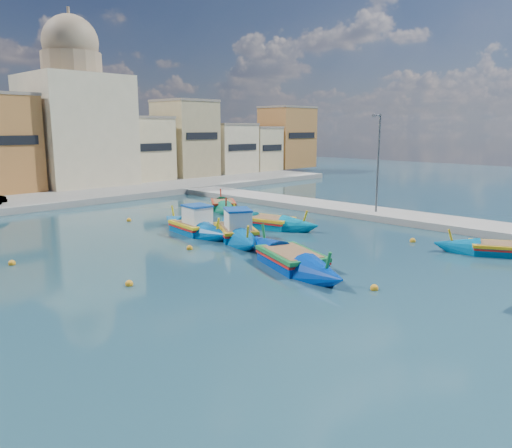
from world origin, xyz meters
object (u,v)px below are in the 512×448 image
luzzu_turquoise_cabin (236,232)px  luzzu_cyan_mid (223,206)px  luzzu_blue_cabin (194,227)px  church_block (75,114)px  quay_street_lamp (378,163)px  luzzu_cyan_south (499,250)px  luzzu_green (269,224)px  luzzu_blue_south (292,261)px

luzzu_turquoise_cabin → luzzu_cyan_mid: 11.81m
luzzu_blue_cabin → luzzu_turquoise_cabin: bearing=-74.9°
church_block → quay_street_lamp: 35.04m
quay_street_lamp → luzzu_cyan_south: quay_street_lamp is taller
luzzu_blue_cabin → luzzu_cyan_mid: 10.17m
quay_street_lamp → luzzu_cyan_south: size_ratio=1.11×
quay_street_lamp → luzzu_blue_cabin: size_ratio=0.92×
quay_street_lamp → luzzu_turquoise_cabin: (-12.56, 2.62, -3.97)m
luzzu_green → luzzu_blue_south: 10.15m
luzzu_blue_south → luzzu_cyan_south: bearing=-34.2°
church_block → luzzu_turquoise_cabin: size_ratio=2.09×
luzzu_blue_cabin → church_block: bearing=78.0°
luzzu_cyan_south → church_block: bearing=92.8°
luzzu_blue_cabin → luzzu_blue_south: 10.21m
luzzu_green → luzzu_cyan_south: size_ratio=1.16×
luzzu_green → luzzu_blue_south: size_ratio=0.85×
quay_street_lamp → luzzu_blue_cabin: (-13.43, 5.83, -3.97)m
church_block → quay_street_lamp: size_ratio=2.39×
church_block → luzzu_turquoise_cabin: bearing=-99.3°
luzzu_cyan_south → luzzu_turquoise_cabin: bearing=118.4°
church_block → luzzu_cyan_south: (2.24, -44.98, -8.17)m
church_block → luzzu_cyan_south: bearing=-87.2°
church_block → luzzu_blue_south: bearing=-101.4°
quay_street_lamp → luzzu_blue_south: size_ratio=0.81×
luzzu_blue_south → luzzu_turquoise_cabin: bearing=69.2°
luzzu_blue_south → luzzu_cyan_mid: bearing=58.6°
luzzu_blue_cabin → luzzu_cyan_mid: (8.14, 6.09, -0.11)m
luzzu_turquoise_cabin → luzzu_blue_south: (-2.60, -6.85, -0.07)m
luzzu_green → luzzu_blue_south: bearing=-130.5°
church_block → luzzu_cyan_mid: church_block is taller
luzzu_turquoise_cabin → luzzu_cyan_mid: size_ratio=1.18×
quay_street_lamp → luzzu_cyan_south: (-5.21, -10.98, -4.10)m
luzzu_green → luzzu_cyan_south: (3.35, -14.47, -0.03)m
quay_street_lamp → luzzu_cyan_mid: quay_street_lamp is taller
luzzu_cyan_mid → luzzu_cyan_south: size_ratio=1.07×
luzzu_blue_cabin → luzzu_cyan_mid: bearing=36.8°
luzzu_turquoise_cabin → luzzu_green: luzzu_turquoise_cabin is taller
luzzu_turquoise_cabin → luzzu_cyan_south: luzzu_turquoise_cabin is taller
luzzu_cyan_mid → luzzu_cyan_south: bearing=-89.8°
quay_street_lamp → luzzu_blue_cabin: bearing=156.5°
luzzu_cyan_mid → luzzu_green: (-3.28, -8.44, 0.02)m
quay_street_lamp → luzzu_green: quay_street_lamp is taller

